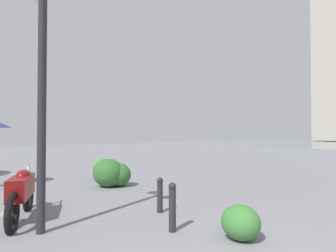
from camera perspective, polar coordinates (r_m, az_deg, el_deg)
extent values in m
cylinder|color=#232328|center=(5.26, -23.49, 3.07)|extent=(0.14, 0.14, 4.09)
torus|color=black|center=(5.71, -28.23, -14.89)|extent=(0.72, 0.32, 0.72)
torus|color=black|center=(7.10, -25.69, -12.17)|extent=(0.72, 0.32, 0.72)
cube|color=maroon|center=(6.29, -26.87, -10.63)|extent=(1.15, 0.63, 0.40)
ellipsoid|color=maroon|center=(6.49, -26.47, -8.74)|extent=(0.50, 0.40, 0.24)
cylinder|color=silver|center=(6.98, -25.75, -9.65)|extent=(0.19, 0.11, 0.66)
cylinder|color=silver|center=(6.88, -25.81, -6.80)|extent=(0.58, 0.21, 0.04)
cylinder|color=silver|center=(6.00, -29.00, -14.20)|extent=(0.55, 0.25, 0.09)
cylinder|color=#232328|center=(5.06, 0.85, -16.17)|extent=(0.12, 0.12, 0.71)
sphere|color=#232328|center=(4.98, 0.85, -11.75)|extent=(0.13, 0.13, 0.13)
cylinder|color=#232328|center=(6.20, -1.59, -13.83)|extent=(0.12, 0.12, 0.62)
sphere|color=#232328|center=(6.14, -1.59, -10.64)|extent=(0.13, 0.13, 0.13)
ellipsoid|color=#387533|center=(4.86, 14.05, -17.85)|extent=(0.63, 0.57, 0.54)
ellipsoid|color=#2D6628|center=(9.16, -11.65, -8.96)|extent=(1.00, 0.90, 0.85)
ellipsoid|color=#2D6628|center=(9.21, -9.69, -9.37)|extent=(0.84, 0.75, 0.71)
ellipsoid|color=#477F38|center=(10.74, -12.47, -8.16)|extent=(0.85, 0.77, 0.72)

